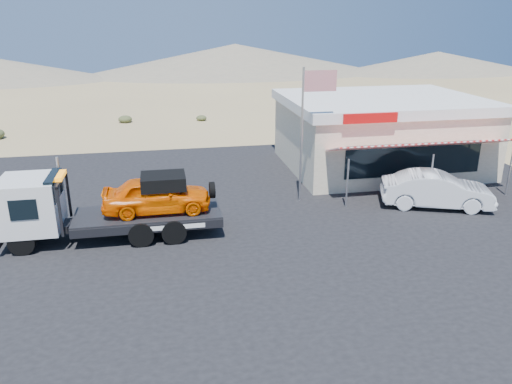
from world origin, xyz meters
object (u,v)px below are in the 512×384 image
Objects in this scene: white_sedan at (437,190)px; jerky_store at (380,132)px; tow_truck at (107,203)px; flagpole at (307,120)px.

jerky_store reaches higher than white_sedan.
jerky_store is (14.04, 7.03, 0.56)m from tow_truck.
white_sedan is at bearing -90.84° from jerky_store.
jerky_store is 1.73× the size of flagpole.
flagpole is at bearing 16.78° from tow_truck.
tow_truck is at bearing -153.40° from jerky_store.
jerky_store is (0.09, 6.42, 1.19)m from white_sedan.
white_sedan is 6.53m from jerky_store.
tow_truck is 13.97m from white_sedan.
flagpole reaches higher than jerky_store.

